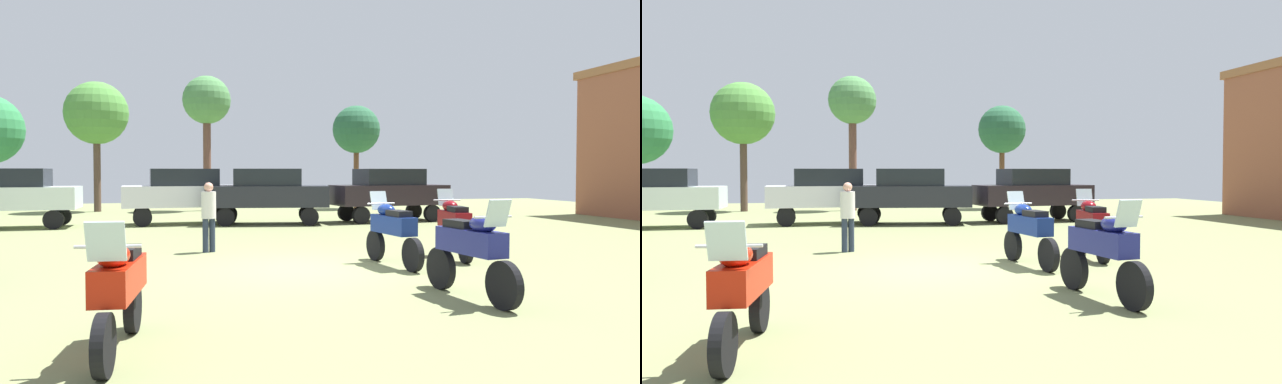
% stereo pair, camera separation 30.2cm
% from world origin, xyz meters
% --- Properties ---
extents(ground_plane, '(44.00, 52.00, 0.02)m').
position_xyz_m(ground_plane, '(0.00, 0.00, 0.01)').
color(ground_plane, olive).
extents(motorcycle_2, '(0.64, 2.23, 1.51)m').
position_xyz_m(motorcycle_2, '(1.85, -3.23, 0.76)').
color(motorcycle_2, black).
rests_on(motorcycle_2, ground).
extents(motorcycle_3, '(0.65, 2.19, 1.48)m').
position_xyz_m(motorcycle_3, '(1.83, -0.02, 0.75)').
color(motorcycle_3, black).
rests_on(motorcycle_3, ground).
extents(motorcycle_4, '(0.62, 2.15, 1.44)m').
position_xyz_m(motorcycle_4, '(-2.98, -4.72, 0.73)').
color(motorcycle_4, black).
rests_on(motorcycle_4, ground).
extents(motorcycle_5, '(0.64, 2.14, 1.50)m').
position_xyz_m(motorcycle_5, '(3.51, 0.65, 0.76)').
color(motorcycle_5, black).
rests_on(motorcycle_5, ground).
extents(car_1, '(4.53, 2.47, 2.00)m').
position_xyz_m(car_1, '(0.83, 9.86, 1.19)').
color(car_1, black).
rests_on(car_1, ground).
extents(car_2, '(4.40, 2.06, 2.00)m').
position_xyz_m(car_2, '(-2.10, 10.70, 1.19)').
color(car_2, black).
rests_on(car_2, ground).
extents(car_4, '(4.46, 2.22, 2.00)m').
position_xyz_m(car_4, '(5.48, 9.95, 1.19)').
color(car_4, black).
rests_on(car_4, ground).
extents(car_5, '(4.30, 1.81, 2.00)m').
position_xyz_m(car_5, '(-7.77, 10.38, 1.19)').
color(car_5, black).
rests_on(car_5, ground).
extents(person_1, '(0.44, 0.44, 1.64)m').
position_xyz_m(person_1, '(-1.65, 2.87, 0.97)').
color(person_1, '#232D40').
rests_on(person_1, ground).
extents(tree_2, '(2.44, 2.44, 5.28)m').
position_xyz_m(tree_2, '(6.61, 17.73, 4.04)').
color(tree_2, brown).
rests_on(tree_2, ground).
extents(tree_4, '(2.32, 2.32, 6.53)m').
position_xyz_m(tree_4, '(-0.91, 17.94, 5.24)').
color(tree_4, brown).
rests_on(tree_4, ground).
extents(tree_5, '(2.95, 2.95, 6.13)m').
position_xyz_m(tree_5, '(-6.00, 18.38, 4.64)').
color(tree_5, '#503B31').
rests_on(tree_5, ground).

